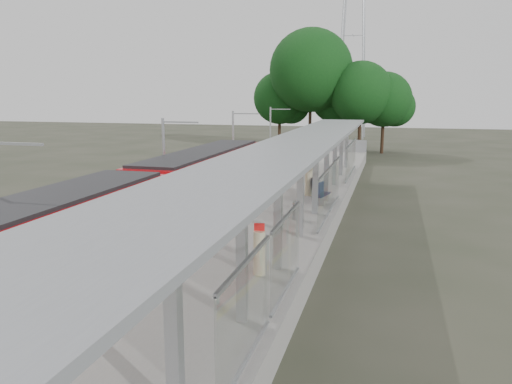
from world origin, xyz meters
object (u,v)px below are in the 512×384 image
info_pillar_far (309,180)px  train (142,206)px  bench_far (316,186)px  info_pillar_near (259,252)px  litter_bin (297,211)px  bench_mid (320,193)px

info_pillar_far → train: bearing=-99.2°
train → bench_far: (5.88, 9.27, -0.48)m
info_pillar_near → info_pillar_far: 12.98m
bench_far → info_pillar_near: size_ratio=0.97×
train → info_pillar_far: 10.76m
info_pillar_near → bench_far: bearing=82.2°
train → bench_far: 10.99m
bench_far → info_pillar_near: bearing=-95.6°
info_pillar_near → litter_bin: (-0.17, 7.28, -0.31)m
info_pillar_near → train: bearing=139.9°
train → bench_far: bearing=57.6°
info_pillar_far → litter_bin: 5.71m
bench_far → train: bearing=-128.8°
train → info_pillar_near: bearing=-31.6°
bench_mid → info_pillar_far: (-0.93, 1.91, 0.30)m
train → bench_far: size_ratio=16.85×
train → litter_bin: 6.91m
bench_mid → bench_far: 2.02m
bench_far → litter_bin: 5.72m
info_pillar_near → litter_bin: info_pillar_near is taller
litter_bin → bench_mid: bearing=82.0°
bench_mid → bench_far: bench_far is taller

